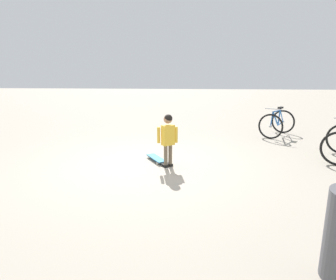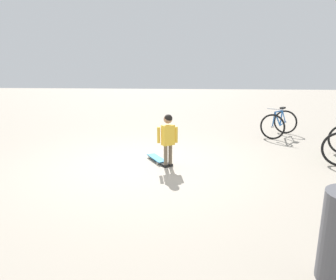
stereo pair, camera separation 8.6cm
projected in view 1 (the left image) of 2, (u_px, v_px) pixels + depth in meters
The scene contains 4 objects.
ground_plane at pixel (142, 165), 5.96m from camera, with size 50.00×50.00×0.00m, color #9E9384.
child_person at pixel (168, 135), 5.73m from camera, with size 0.40×0.27×1.06m.
skateboard at pixel (156, 158), 6.24m from camera, with size 0.51×0.67×0.07m.
bicycle_near at pixel (277, 123), 8.56m from camera, with size 1.20×1.28×0.85m.
Camera 1 is at (-0.96, 5.62, 1.89)m, focal length 31.30 mm.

